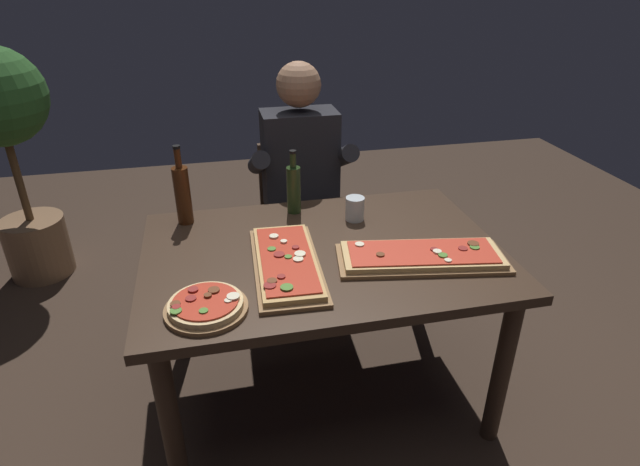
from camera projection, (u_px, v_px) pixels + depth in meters
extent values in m
plane|color=#38281E|center=(322.00, 389.00, 2.39)|extent=(6.40, 6.40, 0.00)
cube|color=#3D2B1E|center=(323.00, 254.00, 2.05)|extent=(1.40, 0.96, 0.04)
cylinder|color=#3D2B1E|center=(171.00, 426.00, 1.76)|extent=(0.07, 0.07, 0.70)
cylinder|color=#3D2B1E|center=(502.00, 370.00, 2.00)|extent=(0.07, 0.07, 0.70)
cylinder|color=#3D2B1E|center=(176.00, 295.00, 2.45)|extent=(0.07, 0.07, 0.70)
cylinder|color=#3D2B1E|center=(422.00, 265.00, 2.69)|extent=(0.07, 0.07, 0.70)
cube|color=olive|center=(421.00, 259.00, 1.97)|extent=(0.67, 0.35, 0.02)
cube|color=#DBB270|center=(422.00, 255.00, 1.96)|extent=(0.62, 0.31, 0.02)
cube|color=red|center=(422.00, 252.00, 1.95)|extent=(0.57, 0.28, 0.01)
cylinder|color=beige|center=(448.00, 260.00, 1.89)|extent=(0.03, 0.03, 0.00)
cylinder|color=brown|center=(473.00, 244.00, 2.00)|extent=(0.04, 0.04, 0.01)
cylinder|color=#4C7F2D|center=(443.00, 255.00, 1.92)|extent=(0.03, 0.03, 0.01)
cylinder|color=maroon|center=(463.00, 248.00, 1.97)|extent=(0.04, 0.04, 0.00)
cylinder|color=brown|center=(380.00, 255.00, 1.92)|extent=(0.03, 0.03, 0.01)
cylinder|color=maroon|center=(434.00, 249.00, 1.96)|extent=(0.03, 0.03, 0.01)
cylinder|color=beige|center=(437.00, 252.00, 1.94)|extent=(0.03, 0.03, 0.01)
cylinder|color=beige|center=(360.00, 244.00, 1.99)|extent=(0.04, 0.04, 0.01)
cylinder|color=#4C7F2D|center=(475.00, 247.00, 1.97)|extent=(0.04, 0.04, 0.00)
cube|color=olive|center=(287.00, 265.00, 1.93)|extent=(0.27, 0.59, 0.02)
cube|color=tan|center=(287.00, 261.00, 1.92)|extent=(0.24, 0.54, 0.02)
cube|color=#B72D19|center=(286.00, 258.00, 1.91)|extent=(0.21, 0.50, 0.01)
cylinder|color=beige|center=(298.00, 259.00, 1.89)|extent=(0.04, 0.04, 0.01)
cylinder|color=#4C7F2D|center=(288.00, 257.00, 1.91)|extent=(0.03, 0.03, 0.00)
cylinder|color=maroon|center=(296.00, 247.00, 1.97)|extent=(0.03, 0.03, 0.01)
cylinder|color=beige|center=(300.00, 254.00, 1.92)|extent=(0.04, 0.04, 0.01)
cylinder|color=beige|center=(284.00, 241.00, 2.01)|extent=(0.03, 0.03, 0.01)
cylinder|color=brown|center=(272.00, 281.00, 1.77)|extent=(0.04, 0.04, 0.01)
cylinder|color=#4C7F2D|center=(272.00, 249.00, 1.96)|extent=(0.03, 0.03, 0.00)
cylinder|color=#4C7F2D|center=(287.00, 287.00, 1.73)|extent=(0.04, 0.04, 0.01)
cylinder|color=maroon|center=(281.00, 277.00, 1.79)|extent=(0.03, 0.03, 0.01)
cylinder|color=maroon|center=(279.00, 254.00, 1.92)|extent=(0.04, 0.04, 0.01)
cylinder|color=beige|center=(274.00, 236.00, 2.05)|extent=(0.04, 0.04, 0.01)
cylinder|color=maroon|center=(270.00, 285.00, 1.74)|extent=(0.04, 0.04, 0.00)
cylinder|color=olive|center=(206.00, 309.00, 1.69)|extent=(0.27, 0.27, 0.02)
cylinder|color=#E5C184|center=(206.00, 304.00, 1.68)|extent=(0.24, 0.24, 0.02)
cylinder|color=#B72D19|center=(205.00, 301.00, 1.67)|extent=(0.21, 0.21, 0.01)
cylinder|color=maroon|center=(176.00, 307.00, 1.63)|extent=(0.03, 0.03, 0.01)
cylinder|color=brown|center=(175.00, 304.00, 1.65)|extent=(0.03, 0.03, 0.00)
cylinder|color=brown|center=(214.00, 290.00, 1.72)|extent=(0.04, 0.04, 0.01)
cylinder|color=beige|center=(233.00, 297.00, 1.68)|extent=(0.04, 0.04, 0.01)
cylinder|color=beige|center=(228.00, 300.00, 1.67)|extent=(0.02, 0.02, 0.00)
cylinder|color=#4C7F2D|center=(203.00, 311.00, 1.62)|extent=(0.03, 0.03, 0.00)
cylinder|color=maroon|center=(191.00, 298.00, 1.67)|extent=(0.04, 0.04, 0.01)
cylinder|color=#4C7F2D|center=(176.00, 311.00, 1.62)|extent=(0.04, 0.04, 0.00)
cylinder|color=maroon|center=(193.00, 290.00, 1.72)|extent=(0.03, 0.03, 0.01)
cylinder|color=brown|center=(208.00, 295.00, 1.69)|extent=(0.03, 0.03, 0.01)
cylinder|color=#233819|center=(294.00, 190.00, 2.31)|extent=(0.06, 0.06, 0.21)
cylinder|color=#233819|center=(293.00, 160.00, 2.24)|extent=(0.03, 0.03, 0.07)
cylinder|color=black|center=(293.00, 152.00, 2.22)|extent=(0.03, 0.03, 0.01)
cylinder|color=#47230F|center=(183.00, 196.00, 2.20)|extent=(0.07, 0.07, 0.25)
cylinder|color=#47230F|center=(178.00, 158.00, 2.12)|extent=(0.03, 0.03, 0.08)
cylinder|color=black|center=(176.00, 147.00, 2.10)|extent=(0.03, 0.03, 0.01)
cylinder|color=silver|center=(355.00, 209.00, 2.26)|extent=(0.08, 0.08, 0.10)
cylinder|color=#5B3814|center=(355.00, 215.00, 2.28)|extent=(0.07, 0.07, 0.04)
cube|color=#3D2B1E|center=(301.00, 229.00, 2.87)|extent=(0.44, 0.44, 0.04)
cube|color=#3D2B1E|center=(294.00, 178.00, 2.94)|extent=(0.40, 0.04, 0.42)
cylinder|color=#3D2B1E|center=(274.00, 286.00, 2.78)|extent=(0.04, 0.04, 0.41)
cylinder|color=#3D2B1E|center=(342.00, 278.00, 2.85)|extent=(0.04, 0.04, 0.41)
cylinder|color=#3D2B1E|center=(265.00, 252.00, 3.11)|extent=(0.04, 0.04, 0.41)
cylinder|color=#3D2B1E|center=(327.00, 245.00, 3.18)|extent=(0.04, 0.04, 0.41)
cylinder|color=#23232D|center=(290.00, 280.00, 2.79)|extent=(0.11, 0.11, 0.45)
cylinder|color=#23232D|center=(326.00, 276.00, 2.83)|extent=(0.11, 0.11, 0.45)
cube|color=#23232D|center=(305.00, 225.00, 2.75)|extent=(0.34, 0.40, 0.12)
cube|color=#232328|center=(300.00, 161.00, 2.69)|extent=(0.38, 0.22, 0.52)
sphere|color=#A37556|center=(299.00, 85.00, 2.50)|extent=(0.22, 0.22, 0.22)
cylinder|color=#232328|center=(259.00, 163.00, 2.59)|extent=(0.09, 0.31, 0.21)
cylinder|color=#232328|center=(344.00, 156.00, 2.67)|extent=(0.09, 0.31, 0.21)
cylinder|color=#846042|center=(38.00, 246.00, 3.20)|extent=(0.37, 0.37, 0.37)
cylinder|color=brown|center=(18.00, 179.00, 3.00)|extent=(0.04, 0.04, 0.52)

